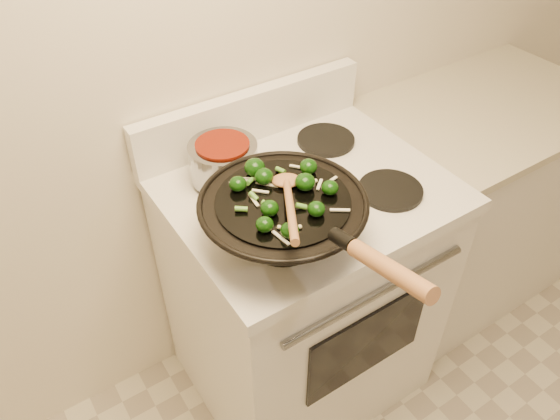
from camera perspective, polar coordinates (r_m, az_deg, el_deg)
stove at (r=1.86m, az=2.29°, el=-8.33°), size 0.78×0.67×1.08m
counter_unit at (r=2.33m, az=18.74°, el=0.74°), size 0.89×0.62×0.91m
wok at (r=1.32m, az=0.42°, el=-0.84°), size 0.41×0.68×0.26m
stirfry at (r=1.29m, az=0.18°, el=2.19°), size 0.28×0.28×0.05m
wooden_spoon at (r=1.25m, az=0.90°, el=1.50°), size 0.21×0.30×0.10m
saucepan at (r=1.53m, az=-5.90°, el=5.14°), size 0.19×0.30×0.11m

